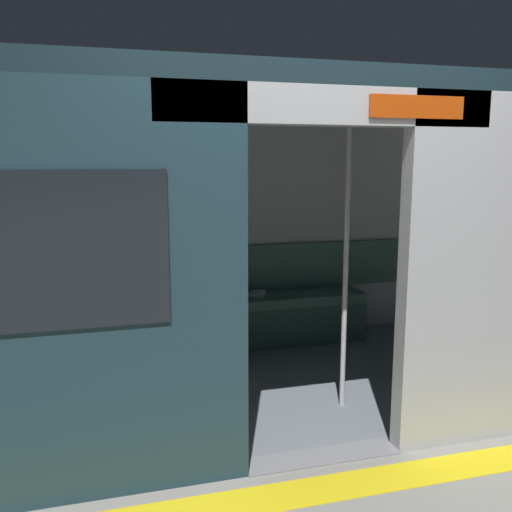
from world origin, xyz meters
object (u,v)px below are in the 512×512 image
person_seated (218,278)px  grab_pole_door (234,271)px  train_car (261,198)px  bench_seat (240,310)px  handbag (162,293)px  book (257,293)px  grab_pole_far (346,262)px

person_seated → grab_pole_door: grab_pole_door is taller
train_car → grab_pole_door: size_ratio=3.06×
train_car → bench_seat: bearing=-93.7°
person_seated → handbag: person_seated is taller
bench_seat → book: (-0.19, -0.08, 0.12)m
grab_pole_door → bench_seat: bearing=-105.1°
train_car → person_seated: bearing=-79.7°
train_car → grab_pole_far: train_car is taller
train_car → bench_seat: size_ratio=2.64×
book → grab_pole_door: size_ratio=0.11×
book → grab_pole_door: grab_pole_door is taller
handbag → grab_pole_far: bearing=128.0°
person_seated → grab_pole_door: size_ratio=0.57×
handbag → grab_pole_door: bearing=101.2°
bench_seat → grab_pole_far: (-0.41, 1.40, 0.69)m
train_car → bench_seat: train_car is taller
train_car → grab_pole_door: (0.35, 0.59, -0.41)m
handbag → grab_pole_door: size_ratio=0.12×
bench_seat → handbag: (0.71, -0.03, 0.20)m
handbag → grab_pole_door: (-0.31, 1.54, 0.49)m
book → grab_pole_far: grab_pole_far is taller
grab_pole_far → handbag: bearing=-52.0°
bench_seat → handbag: bearing=-2.7°
bench_seat → grab_pole_far: bearing=106.2°
grab_pole_far → grab_pole_door: bearing=7.7°
handbag → bench_seat: bearing=177.3°
bench_seat → book: bearing=-156.7°
bench_seat → grab_pole_far: 1.61m
handbag → grab_pole_door: 1.65m
bench_seat → grab_pole_door: (0.41, 1.51, 0.69)m
bench_seat → book: size_ratio=11.01×
grab_pole_door → grab_pole_far: same height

